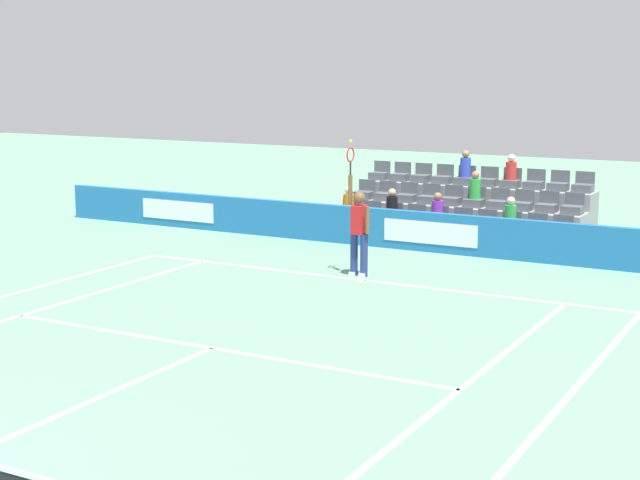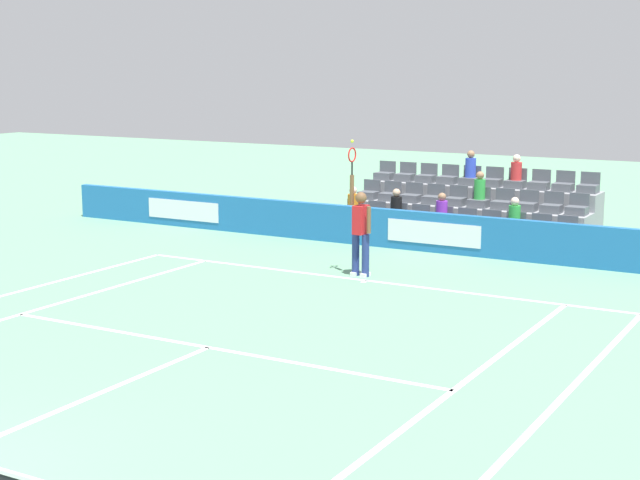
# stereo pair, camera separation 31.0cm
# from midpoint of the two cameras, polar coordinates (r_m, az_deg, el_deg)

# --- Properties ---
(line_baseline) EXTENTS (10.97, 0.10, 0.01)m
(line_baseline) POSITION_cam_midpoint_polar(r_m,az_deg,el_deg) (19.89, 2.27, -2.40)
(line_baseline) COLOR white
(line_baseline) RESTS_ON ground
(line_service) EXTENTS (8.23, 0.10, 0.01)m
(line_service) POSITION_cam_midpoint_polar(r_m,az_deg,el_deg) (15.33, -6.99, -6.34)
(line_service) COLOR white
(line_service) RESTS_ON ground
(line_centre_service) EXTENTS (0.10, 6.40, 0.01)m
(line_centre_service) POSITION_cam_midpoint_polar(r_m,az_deg,el_deg) (13.00, -15.34, -9.72)
(line_centre_service) COLOR white
(line_centre_service) RESTS_ON ground
(line_singles_sideline_left) EXTENTS (0.10, 11.89, 0.01)m
(line_singles_sideline_left) POSITION_cam_midpoint_polar(r_m,az_deg,el_deg) (17.67, -18.81, -4.58)
(line_singles_sideline_left) COLOR white
(line_singles_sideline_left) RESTS_ON ground
(line_singles_sideline_right) EXTENTS (0.10, 11.89, 0.01)m
(line_singles_sideline_right) POSITION_cam_midpoint_polar(r_m,az_deg,el_deg) (13.05, 6.85, -9.35)
(line_singles_sideline_right) COLOR white
(line_singles_sideline_right) RESTS_ON ground
(line_doubles_sideline_right) EXTENTS (0.10, 11.89, 0.01)m
(line_doubles_sideline_right) POSITION_cam_midpoint_polar(r_m,az_deg,el_deg) (12.64, 12.71, -10.19)
(line_doubles_sideline_right) COLOR white
(line_doubles_sideline_right) RESTS_ON ground
(line_centre_mark) EXTENTS (0.10, 0.20, 0.01)m
(line_centre_mark) POSITION_cam_midpoint_polar(r_m,az_deg,el_deg) (19.80, 2.14, -2.45)
(line_centre_mark) COLOR white
(line_centre_mark) RESTS_ON ground
(sponsor_barrier) EXTENTS (22.14, 0.22, 0.94)m
(sponsor_barrier) POSITION_cam_midpoint_polar(r_m,az_deg,el_deg) (22.97, 6.23, 0.46)
(sponsor_barrier) COLOR #1E66AD
(sponsor_barrier) RESTS_ON ground
(tennis_player) EXTENTS (0.53, 0.37, 2.85)m
(tennis_player) POSITION_cam_midpoint_polar(r_m,az_deg,el_deg) (20.14, 1.87, 0.63)
(tennis_player) COLOR navy
(tennis_player) RESTS_ON ground
(stadium_stand) EXTENTS (6.20, 2.85, 2.17)m
(stadium_stand) POSITION_cam_midpoint_polar(r_m,az_deg,el_deg) (25.08, 8.24, 1.42)
(stadium_stand) COLOR gray
(stadium_stand) RESTS_ON ground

